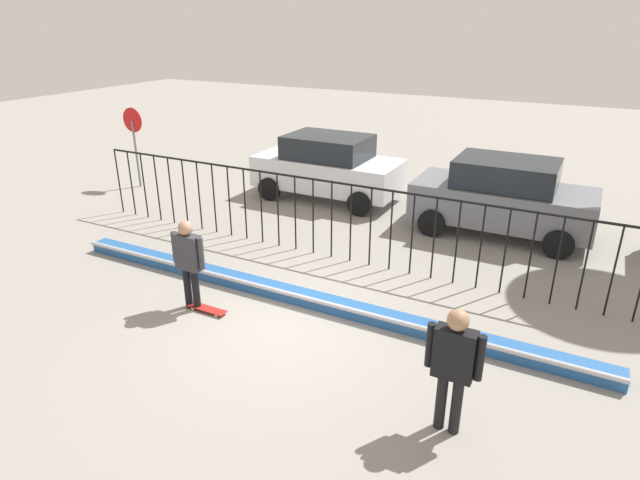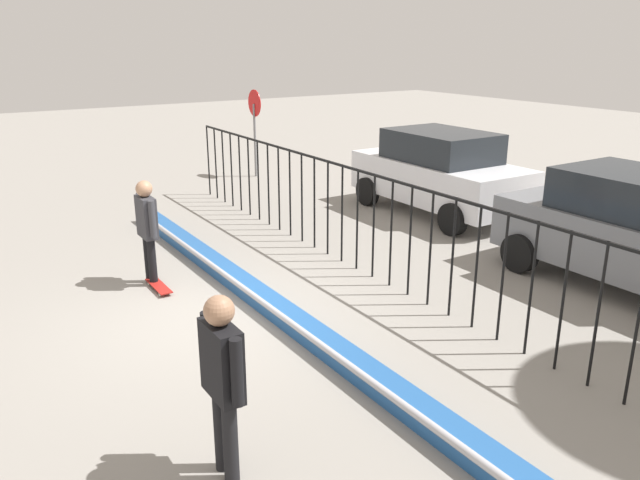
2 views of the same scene
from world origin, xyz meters
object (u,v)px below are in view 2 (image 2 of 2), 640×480
object	(u,v)px
stop_sign	(255,121)
parked_car_white	(440,172)
skateboarder	(147,223)
parked_car_gray	(636,231)
camera_operator	(222,371)
skateboard	(159,286)

from	to	relation	value
stop_sign	parked_car_white	bearing A→B (deg)	16.18
skateboarder	parked_car_white	size ratio (longest dim) A/B	0.41
stop_sign	parked_car_gray	bearing A→B (deg)	6.20
camera_operator	parked_car_gray	bearing A→B (deg)	-57.18
skateboard	parked_car_gray	distance (m)	7.74
skateboarder	camera_operator	distance (m)	5.17
parked_car_white	stop_sign	distance (m)	6.19
skateboard	parked_car_gray	world-z (taller)	parked_car_gray
skateboarder	parked_car_gray	distance (m)	7.86
parked_car_white	stop_sign	world-z (taller)	stop_sign
skateboard	parked_car_gray	bearing A→B (deg)	49.35
skateboarder	parked_car_white	xyz separation A→B (m)	(-0.75, 7.06, -0.08)
parked_car_white	parked_car_gray	distance (m)	5.14
camera_operator	stop_sign	size ratio (longest dim) A/B	0.73
camera_operator	stop_sign	distance (m)	13.33
skateboarder	parked_car_gray	size ratio (longest dim) A/B	0.41
skateboarder	skateboard	distance (m)	1.04
camera_operator	parked_car_gray	xyz separation A→B (m)	(-0.72, 7.49, -0.12)
skateboarder	skateboard	xyz separation A→B (m)	(0.31, 0.01, -0.99)
skateboarder	stop_sign	distance (m)	8.56
skateboard	parked_car_white	world-z (taller)	parked_car_white
skateboarder	parked_car_white	bearing A→B (deg)	97.19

